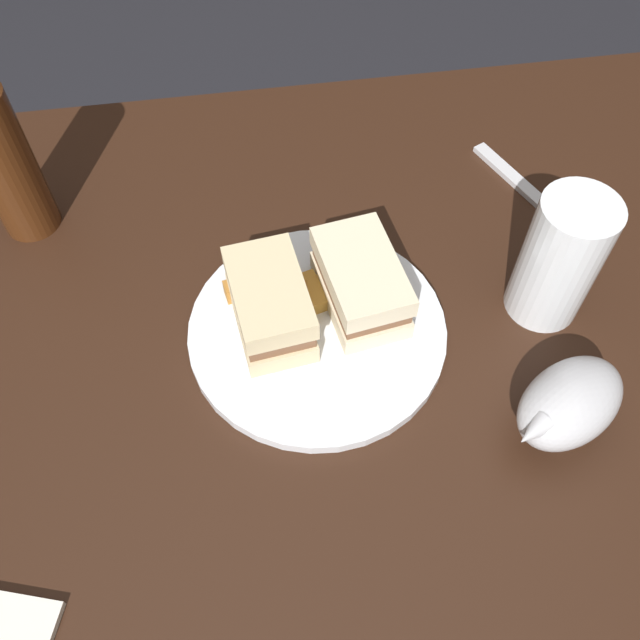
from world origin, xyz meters
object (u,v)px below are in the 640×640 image
Objects in this scene: pint_glass at (558,264)px; sandwich_half_left at (361,283)px; fork at (527,190)px; sandwich_half_right at (270,305)px; plate at (322,330)px; gravy_boat at (569,404)px.

sandwich_half_left is at bearing 172.96° from pint_glass.
fork is (0.04, 0.16, -0.06)m from pint_glass.
plate is at bearing -14.18° from sandwich_half_right.
sandwich_half_left reaches higher than fork.
sandwich_half_right reaches higher than gravy_boat.
pint_glass is 0.82× the size of fork.
sandwich_half_right reaches higher than plate.
gravy_boat is at bearing -45.39° from sandwich_half_left.
plate is 0.25m from gravy_boat.
pint_glass is at bearing -37.21° from fork.
plate is 0.06m from sandwich_half_left.
sandwich_half_left is 0.95× the size of gravy_boat.
sandwich_half_right is at bearing 165.82° from plate.
plate is at bearing -148.34° from sandwich_half_left.
sandwich_half_right is 0.90× the size of gravy_boat.
gravy_boat reaches higher than fork.
pint_glass reaches higher than sandwich_half_left.
plate reaches higher than fork.
gravy_boat is (-0.03, -0.14, -0.02)m from pint_glass.
pint_glass is 1.08× the size of gravy_boat.
fork is (0.27, 0.16, -0.00)m from plate.
plate is 1.46× the size of fork.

